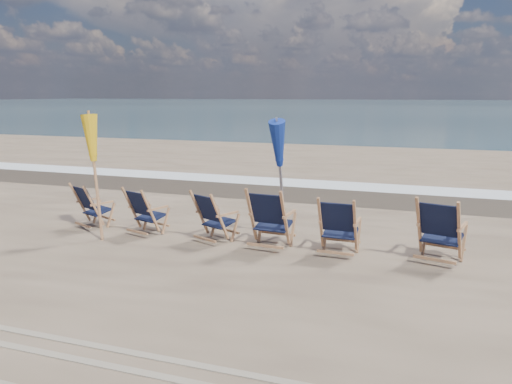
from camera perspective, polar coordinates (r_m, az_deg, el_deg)
ocean at (r=134.38m, az=17.98°, el=9.46°), size 400.00×400.00×0.00m
surf_foam at (r=15.15m, az=7.52°, el=0.89°), size 200.00×1.40×0.01m
wet_sand_strip at (r=13.71m, az=6.27°, el=-0.17°), size 200.00×2.60×0.00m
tire_tracks at (r=5.30m, az=-19.02°, el=-19.74°), size 80.00×1.30×0.01m
beach_chair_0 at (r=10.36m, az=-18.05°, el=-1.72°), size 0.81×0.85×0.93m
beach_chair_1 at (r=9.57m, az=-11.97°, el=-2.39°), size 0.78×0.83×0.95m
beach_chair_2 at (r=8.89m, az=-4.19°, el=-3.13°), size 0.85×0.89×0.98m
beach_chair_3 at (r=8.51m, az=3.32°, el=-3.30°), size 0.76×0.85×1.11m
beach_chair_4 at (r=8.33m, az=11.25°, el=-4.10°), size 0.69×0.76×1.03m
beach_chair_5 at (r=8.35m, az=22.18°, el=-4.45°), size 0.88×0.95×1.10m
umbrella_yellow at (r=9.55m, az=-18.05°, el=5.15°), size 0.30×0.30×2.30m
umbrella_blue at (r=9.04m, az=2.96°, el=5.60°), size 0.30×0.30×2.34m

